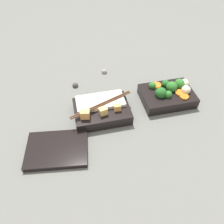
{
  "coord_description": "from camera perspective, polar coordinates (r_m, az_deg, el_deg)",
  "views": [
    {
      "loc": [
        0.2,
        0.53,
        0.56
      ],
      "look_at": [
        0.09,
        0.05,
        0.04
      ],
      "focal_mm": 35.0,
      "sensor_mm": 36.0,
      "label": 1
    }
  ],
  "objects": [
    {
      "name": "bento_tray_vegetable",
      "position": [
        0.82,
        14.38,
        4.77
      ],
      "size": [
        0.18,
        0.13,
        0.07
      ],
      "color": "black",
      "rests_on": "ground_plane"
    },
    {
      "name": "bento_tray_rice",
      "position": [
        0.74,
        -2.78,
        0.55
      ],
      "size": [
        0.22,
        0.13,
        0.07
      ],
      "color": "black",
      "rests_on": "ground_plane"
    },
    {
      "name": "pebble_1",
      "position": [
        0.93,
        -2.06,
        10.5
      ],
      "size": [
        0.02,
        0.02,
        0.02
      ],
      "primitive_type": "sphere",
      "color": "gray",
      "rests_on": "ground_plane"
    },
    {
      "name": "bento_lid",
      "position": [
        0.68,
        -14.17,
        -9.4
      ],
      "size": [
        0.2,
        0.15,
        0.02
      ],
      "primitive_type": "cube",
      "rotation": [
        0.0,
        0.0,
        -0.13
      ],
      "color": "black",
      "rests_on": "ground_plane"
    },
    {
      "name": "ground_plane",
      "position": [
        0.79,
        5.67,
        1.82
      ],
      "size": [
        3.0,
        3.0,
        0.0
      ],
      "primitive_type": "plane",
      "color": "slate"
    },
    {
      "name": "pebble_0",
      "position": [
        0.87,
        -9.57,
        6.89
      ],
      "size": [
        0.02,
        0.02,
        0.02
      ],
      "primitive_type": "sphere",
      "color": "#474442",
      "rests_on": "ground_plane"
    }
  ]
}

